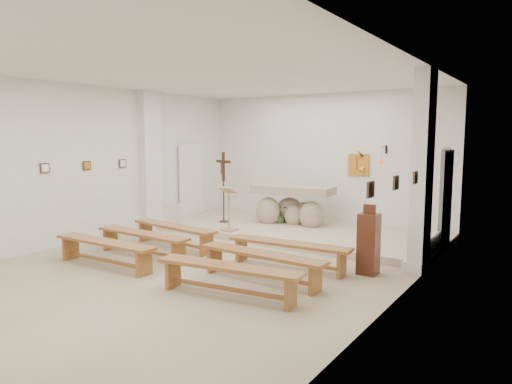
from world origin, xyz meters
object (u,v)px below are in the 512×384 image
Objects in this scene: crucifix_stand at (223,182)px; donation_pedestal at (369,243)px; altar at (292,208)px; bench_left_front at (174,231)px; bench_left_second at (142,238)px; bench_right_third at (228,273)px; lectern at (229,209)px; bench_right_second at (261,260)px; bench_right_front at (289,249)px; bench_left_third at (105,247)px.

crucifix_stand reaches higher than donation_pedestal.
altar is 0.92× the size of bench_left_front.
bench_left_second and bench_right_third have the same top height.
lectern is 3.90m from donation_pedestal.
altar reaches higher than bench_right_second.
bench_left_front is at bearing -174.22° from donation_pedestal.
bench_right_second is (2.82, -0.89, 0.00)m from bench_left_front.
lectern reaches higher than bench_left_second.
bench_right_second is at bearing 1.17° from bench_left_second.
bench_right_front is 0.89m from bench_right_second.
lectern reaches higher than bench_left_third.
bench_left_third is (-4.11, -2.28, -0.17)m from donation_pedestal.
bench_right_front is (-1.29, -0.51, -0.17)m from donation_pedestal.
bench_left_front is 1.01× the size of bench_right_second.
bench_left_front and bench_left_third have the same top height.
bench_right_second is (3.28, -3.18, -0.84)m from crucifix_stand.
crucifix_stand is 4.18m from bench_left_third.
bench_left_second is at bearing -67.04° from crucifix_stand.
bench_right_front is at bearing 30.52° from bench_left_third.
bench_right_third is at bearing -36.43° from crucifix_stand.
donation_pedestal is 0.53× the size of bench_left_second.
altar reaches higher than bench_left_second.
bench_right_front is at bearing -20.28° from crucifix_stand.
altar is 0.93× the size of bench_left_second.
crucifix_stand is 2.49m from bench_left_front.
bench_right_front is 1.00× the size of bench_right_third.
bench_left_front is at bearing -63.94° from crucifix_stand.
bench_left_third is at bearing -151.94° from bench_right_front.
bench_left_third is at bearing -88.83° from bench_left_second.
bench_left_third is (-2.82, -0.89, 0.00)m from bench_right_second.
bench_left_second is at bearing 88.30° from bench_left_third.
donation_pedestal is 0.52× the size of bench_right_front.
crucifix_stand is 0.79× the size of bench_right_second.
bench_right_front and bench_right_third have the same top height.
donation_pedestal is at bearing 12.93° from bench_left_front.
crucifix_stand is 0.79× the size of bench_left_third.
crucifix_stand reaches higher than bench_right_second.
bench_right_front is 1.00× the size of bench_left_third.
bench_left_front is 1.00× the size of bench_right_front.
lectern is 4.11m from bench_right_third.
altar is 3.33m from bench_left_front.
donation_pedestal reaches higher than bench_right_third.
bench_right_second is 1.00× the size of bench_left_third.
bench_right_third is (3.28, -4.07, -0.84)m from crucifix_stand.
bench_left_third is (0.00, -1.78, 0.00)m from bench_left_front.
donation_pedestal reaches higher than lectern.
bench_left_third is at bearing -152.20° from donation_pedestal.
bench_right_third is at bearing -54.60° from lectern.
bench_right_third is (1.72, -4.92, -0.19)m from altar.
crucifix_stand is at bearing 121.20° from bench_right_third.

